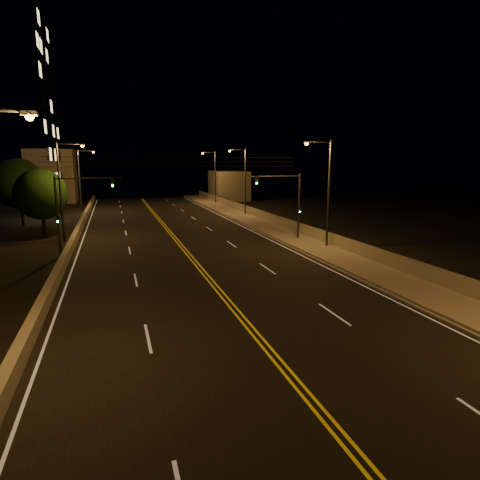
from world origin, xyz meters
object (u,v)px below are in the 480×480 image
object	(u,v)px
streetlight_3	(214,174)
traffic_signal_left	(70,206)
streetlight_2	(243,178)
tree_0	(41,194)
streetlight_1	(326,187)
streetlight_5	(63,185)
streetlight_6	(81,176)
traffic_signal_right	(290,199)
tree_1	(20,184)

from	to	relation	value
streetlight_3	traffic_signal_left	size ratio (longest dim) A/B	1.45
streetlight_2	tree_0	distance (m)	25.47
streetlight_1	tree_0	xyz separation A→B (m)	(-23.82, 13.44, -1.03)
streetlight_5	streetlight_6	distance (m)	24.30
streetlight_2	tree_0	world-z (taller)	streetlight_2
streetlight_1	streetlight_5	distance (m)	23.87
streetlight_2	traffic_signal_right	distance (m)	18.52
streetlight_2	streetlight_3	world-z (taller)	same
streetlight_2	tree_0	size ratio (longest dim) A/B	1.35
streetlight_1	streetlight_3	xyz separation A→B (m)	(0.00, 39.16, 0.00)
streetlight_6	traffic_signal_left	bearing A→B (deg)	-87.96
streetlight_1	streetlight_3	distance (m)	39.16
streetlight_3	tree_1	size ratio (longest dim) A/B	1.18
streetlight_3	tree_0	distance (m)	35.07
streetlight_2	streetlight_5	bearing A→B (deg)	-150.99
streetlight_6	tree_1	size ratio (longest dim) A/B	1.18
streetlight_6	streetlight_2	bearing A→B (deg)	-30.06
streetlight_3	streetlight_6	world-z (taller)	same
traffic_signal_left	traffic_signal_right	bearing A→B (deg)	0.00
streetlight_6	streetlight_1	bearing A→B (deg)	-58.35
streetlight_3	streetlight_1	bearing A→B (deg)	-90.00
streetlight_2	traffic_signal_left	size ratio (longest dim) A/B	1.45
streetlight_2	traffic_signal_left	distance (m)	27.47
streetlight_5	tree_0	distance (m)	3.93
streetlight_2	tree_1	world-z (taller)	streetlight_2
streetlight_2	streetlight_5	distance (m)	24.52
streetlight_1	streetlight_3	bearing A→B (deg)	90.00
streetlight_6	traffic_signal_right	xyz separation A→B (m)	(19.94, -30.83, -1.31)
streetlight_3	streetlight_6	distance (m)	21.89
streetlight_3	tree_1	bearing A→B (deg)	-147.95
streetlight_5	streetlight_6	xyz separation A→B (m)	(0.00, 24.30, 0.00)
streetlight_3	streetlight_5	size ratio (longest dim) A/B	1.00
streetlight_3	streetlight_6	xyz separation A→B (m)	(-21.44, -4.37, 0.00)
streetlight_3	traffic_signal_right	xyz separation A→B (m)	(-1.50, -35.20, -1.31)
streetlight_2	streetlight_5	world-z (taller)	same
tree_1	traffic_signal_left	bearing A→B (deg)	-68.96
streetlight_6	tree_0	size ratio (longest dim) A/B	1.35
streetlight_1	streetlight_2	xyz separation A→B (m)	(0.00, 22.38, 0.00)
streetlight_5	tree_1	world-z (taller)	streetlight_5
traffic_signal_right	streetlight_2	bearing A→B (deg)	85.34
streetlight_1	tree_1	xyz separation A→B (m)	(-27.31, 22.07, -0.38)
tree_1	streetlight_6	bearing A→B (deg)	65.26
streetlight_5	tree_0	size ratio (longest dim) A/B	1.35
streetlight_5	traffic_signal_right	size ratio (longest dim) A/B	1.45
streetlight_2	traffic_signal_left	world-z (taller)	streetlight_2
traffic_signal_left	streetlight_2	bearing A→B (deg)	42.15
traffic_signal_right	tree_1	xyz separation A→B (m)	(-25.81, 18.10, 0.94)
traffic_signal_left	streetlight_6	bearing A→B (deg)	92.04
traffic_signal_left	tree_1	world-z (taller)	tree_1
tree_0	tree_1	distance (m)	9.32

